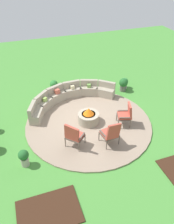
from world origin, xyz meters
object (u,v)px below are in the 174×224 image
(fire_pit, at_px, (89,117))
(potted_plant_4, at_px, (54,86))
(potted_plant_0, at_px, (24,157))
(potted_plant_3, at_px, (123,84))
(lounge_chair_back_left, at_px, (126,114))
(lounge_chair_front_left, at_px, (74,135))
(curved_stone_bench, at_px, (68,97))
(lounge_chair_front_right, at_px, (111,133))
(potted_plant_5, at_px, (124,83))

(fire_pit, relative_size, potted_plant_4, 1.39)
(fire_pit, xyz_separation_m, potted_plant_0, (-2.85, -1.45, 0.04))
(fire_pit, bearing_deg, potted_plant_3, 36.85)
(lounge_chair_back_left, bearing_deg, lounge_chair_front_left, 120.42)
(fire_pit, height_order, lounge_chair_back_left, lounge_chair_back_left)
(potted_plant_3, bearing_deg, fire_pit, -143.15)
(curved_stone_bench, relative_size, lounge_chair_back_left, 4.33)
(fire_pit, bearing_deg, lounge_chair_front_right, -77.66)
(lounge_chair_back_left, xyz_separation_m, potted_plant_5, (1.42, 2.88, -0.28))
(potted_plant_5, bearing_deg, lounge_chair_back_left, -116.31)
(fire_pit, xyz_separation_m, potted_plant_4, (-0.82, 3.08, 0.01))
(potted_plant_4, bearing_deg, potted_plant_5, -13.22)
(fire_pit, distance_m, potted_plant_3, 3.28)
(potted_plant_3, xyz_separation_m, potted_plant_4, (-3.45, 1.11, -0.06))
(lounge_chair_front_right, bearing_deg, potted_plant_3, 48.14)
(lounge_chair_front_left, bearing_deg, lounge_chair_back_left, 58.50)
(potted_plant_4, bearing_deg, potted_plant_3, -17.83)
(potted_plant_3, height_order, potted_plant_5, potted_plant_3)
(curved_stone_bench, distance_m, lounge_chair_front_left, 3.06)
(potted_plant_0, distance_m, potted_plant_5, 6.76)
(curved_stone_bench, distance_m, potted_plant_0, 4.06)
(curved_stone_bench, bearing_deg, lounge_chair_front_right, -77.51)
(lounge_chair_back_left, height_order, potted_plant_4, lounge_chair_back_left)
(potted_plant_3, bearing_deg, lounge_chair_back_left, -114.93)
(curved_stone_bench, xyz_separation_m, lounge_chair_back_left, (1.80, -2.45, 0.24))
(lounge_chair_front_left, relative_size, potted_plant_5, 1.87)
(lounge_chair_back_left, distance_m, potted_plant_4, 4.35)
(potted_plant_0, relative_size, potted_plant_4, 1.04)
(lounge_chair_front_left, bearing_deg, potted_plant_5, 87.61)
(lounge_chair_back_left, bearing_deg, potted_plant_5, -8.58)
(potted_plant_0, bearing_deg, lounge_chair_front_right, -1.25)
(potted_plant_4, distance_m, potted_plant_5, 3.75)
(lounge_chair_front_right, bearing_deg, potted_plant_4, 95.53)
(lounge_chair_back_left, bearing_deg, potted_plant_0, 118.34)
(potted_plant_4, bearing_deg, curved_stone_bench, -71.84)
(curved_stone_bench, height_order, potted_plant_3, curved_stone_bench)
(curved_stone_bench, distance_m, potted_plant_5, 3.26)
(potted_plant_0, xyz_separation_m, potted_plant_4, (2.02, 4.53, -0.03))
(curved_stone_bench, relative_size, lounge_chair_front_right, 4.08)
(potted_plant_0, height_order, potted_plant_3, potted_plant_3)
(lounge_chair_front_left, distance_m, potted_plant_4, 4.29)
(fire_pit, height_order, lounge_chair_front_right, lounge_chair_front_right)
(curved_stone_bench, xyz_separation_m, potted_plant_3, (3.02, 0.18, 0.05))
(curved_stone_bench, distance_m, lounge_chair_back_left, 3.05)
(lounge_chair_front_right, height_order, potted_plant_5, lounge_chair_front_right)
(potted_plant_4, xyz_separation_m, potted_plant_5, (3.65, -0.86, -0.03))
(fire_pit, relative_size, curved_stone_bench, 0.20)
(fire_pit, xyz_separation_m, lounge_chair_back_left, (1.40, -0.66, 0.26))
(lounge_chair_front_right, bearing_deg, fire_pit, 93.76)
(fire_pit, bearing_deg, potted_plant_5, 38.12)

